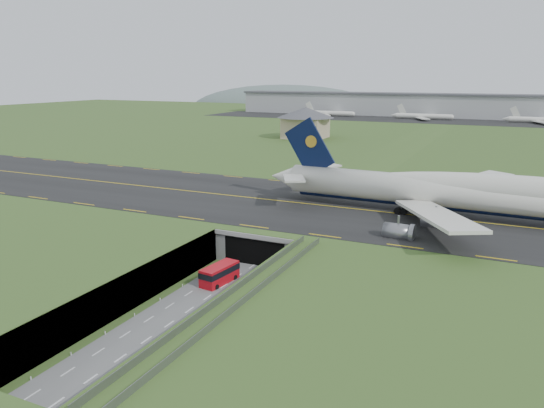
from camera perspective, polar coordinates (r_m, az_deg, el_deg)
The scene contains 10 objects.
ground at distance 90.41m, azimuth -4.25°, elevation -8.25°, with size 900.00×900.00×0.00m, color #365220.
airfield_deck at distance 89.33m, azimuth -4.28°, elevation -6.47°, with size 800.00×800.00×6.00m, color gray.
trench_road at distance 84.44m, azimuth -6.77°, elevation -9.89°, with size 12.00×75.00×0.20m, color slate.
taxiway at distance 117.05m, azimuth 3.60°, elevation 0.02°, with size 800.00×44.00×0.18m, color black.
tunnel_portal at distance 103.32m, azimuth 0.25°, elevation -3.41°, with size 17.00×22.30×6.00m.
guideway at distance 68.05m, azimuth -4.09°, elevation -11.04°, with size 3.00×53.00×7.05m.
jumbo_jet at distance 110.79m, azimuth 20.97°, elevation 1.04°, with size 89.28×58.34×19.31m.
shuttle_tram at distance 88.92m, azimuth -5.66°, elevation -7.50°, with size 3.80×7.86×3.08m.
service_building at distance 239.36m, azimuth 3.64°, elevation 9.02°, with size 25.66×25.66×13.79m.
cargo_terminal at distance 375.15m, azimuth 18.97°, elevation 9.99°, with size 320.00×67.00×15.60m.
Camera 1 is at (41.42, -72.90, 33.82)m, focal length 35.00 mm.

